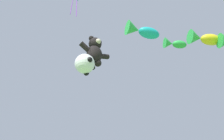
# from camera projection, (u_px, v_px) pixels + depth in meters

# --- Properties ---
(teddy_bear_kite) EXTENTS (1.87, 0.82, 1.90)m
(teddy_bear_kite) POSITION_uv_depth(u_px,v_px,m) (95.00, 51.00, 13.33)
(teddy_bear_kite) COLOR black
(soccer_ball_kite) EXTENTS (1.09, 1.09, 1.00)m
(soccer_ball_kite) POSITION_uv_depth(u_px,v_px,m) (85.00, 64.00, 12.22)
(soccer_ball_kite) COLOR white
(fish_kite_teal) EXTENTS (2.44, 1.56, 1.00)m
(fish_kite_teal) POSITION_uv_depth(u_px,v_px,m) (141.00, 31.00, 16.30)
(fish_kite_teal) COLOR #19ADB2
(fish_kite_emerald) EXTENTS (1.60, 1.26, 0.70)m
(fish_kite_emerald) POSITION_uv_depth(u_px,v_px,m) (174.00, 44.00, 16.14)
(fish_kite_emerald) COLOR green
(fish_kite_goldfin) EXTENTS (2.38, 1.79, 1.01)m
(fish_kite_goldfin) POSITION_uv_depth(u_px,v_px,m) (203.00, 39.00, 16.65)
(fish_kite_goldfin) COLOR yellow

